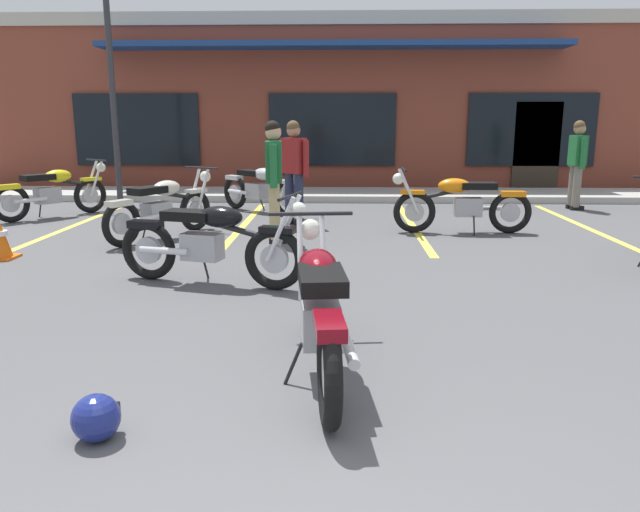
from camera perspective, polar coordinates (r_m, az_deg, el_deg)
name	(u,v)px	position (r m, az deg, el deg)	size (l,w,h in m)	color
ground_plane	(319,302)	(5.78, -0.08, -4.30)	(80.00, 80.00, 0.00)	#515154
sidewalk_kerb	(331,195)	(13.51, 1.06, 5.78)	(22.00, 1.80, 0.14)	#A8A59E
brick_storefront_building	(334,106)	(17.69, 1.29, 13.90)	(17.74, 6.50, 4.14)	brown
painted_stall_lines	(328,225)	(9.96, 0.76, 2.92)	(13.89, 4.80, 0.01)	#DBCC4C
motorcycle_foreground_classic	(319,307)	(4.06, -0.06, -4.84)	(0.68, 2.11, 0.98)	black
motorcycle_red_sportbike	(53,191)	(11.69, -23.73, 5.59)	(1.50, 1.78, 0.98)	black
motorcycle_silver_naked	(461,203)	(9.44, 13.09, 4.89)	(2.11, 0.66, 0.98)	black
motorcycle_blue_standard	(260,188)	(11.31, -5.63, 6.39)	(1.71, 1.59, 0.98)	black
motorcycle_green_cafe_racer	(162,207)	(9.07, -14.62, 4.50)	(1.28, 1.90, 0.98)	black
motorcycle_orange_scrambler	(211,241)	(6.36, -10.19, 1.38)	(2.07, 0.88, 0.98)	black
person_in_black_shirt	(274,174)	(8.47, -4.33, 7.65)	(0.30, 0.61, 1.68)	black
person_by_back_row	(577,159)	(12.61, 22.95, 8.33)	(0.28, 0.60, 1.68)	black
person_near_building	(294,166)	(9.91, -2.47, 8.40)	(0.54, 0.43, 1.68)	black
helmet_on_pavement	(96,418)	(3.56, -20.24, -14.02)	(0.26, 0.26, 0.26)	navy
traffic_cone	(0,238)	(8.47, -27.80, 1.49)	(0.34, 0.34, 0.53)	orange
parking_lot_lamp_post	(107,36)	(13.10, -19.37, 18.86)	(0.24, 0.76, 5.04)	#2D2D33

